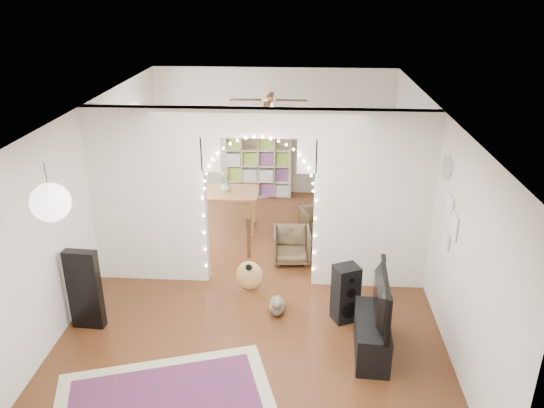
# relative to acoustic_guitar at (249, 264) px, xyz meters

# --- Properties ---
(floor) EXTENTS (7.50, 7.50, 0.00)m
(floor) POSITION_rel_acoustic_guitar_xyz_m (0.13, 0.32, -0.44)
(floor) COLOR black
(floor) RESTS_ON ground
(ceiling) EXTENTS (5.00, 7.50, 0.02)m
(ceiling) POSITION_rel_acoustic_guitar_xyz_m (0.13, 0.32, 2.26)
(ceiling) COLOR white
(ceiling) RESTS_ON wall_back
(wall_back) EXTENTS (5.00, 0.02, 2.70)m
(wall_back) POSITION_rel_acoustic_guitar_xyz_m (0.13, 4.07, 0.91)
(wall_back) COLOR silver
(wall_back) RESTS_ON floor
(wall_front) EXTENTS (5.00, 0.02, 2.70)m
(wall_front) POSITION_rel_acoustic_guitar_xyz_m (0.13, -3.43, 0.91)
(wall_front) COLOR silver
(wall_front) RESTS_ON floor
(wall_left) EXTENTS (0.02, 7.50, 2.70)m
(wall_left) POSITION_rel_acoustic_guitar_xyz_m (-2.37, 0.32, 0.91)
(wall_left) COLOR silver
(wall_left) RESTS_ON floor
(wall_right) EXTENTS (0.02, 7.50, 2.70)m
(wall_right) POSITION_rel_acoustic_guitar_xyz_m (2.63, 0.32, 0.91)
(wall_right) COLOR silver
(wall_right) RESTS_ON floor
(divider_wall) EXTENTS (5.00, 0.20, 2.70)m
(divider_wall) POSITION_rel_acoustic_guitar_xyz_m (0.13, 0.32, 0.99)
(divider_wall) COLOR silver
(divider_wall) RESTS_ON floor
(fairy_lights) EXTENTS (1.64, 0.04, 1.60)m
(fairy_lights) POSITION_rel_acoustic_guitar_xyz_m (0.13, 0.19, 1.11)
(fairy_lights) COLOR #FFEABF
(fairy_lights) RESTS_ON divider_wall
(window) EXTENTS (0.04, 1.20, 1.40)m
(window) POSITION_rel_acoustic_guitar_xyz_m (-2.34, 2.12, 1.06)
(window) COLOR white
(window) RESTS_ON wall_left
(wall_clock) EXTENTS (0.03, 0.31, 0.31)m
(wall_clock) POSITION_rel_acoustic_guitar_xyz_m (2.61, -0.28, 1.66)
(wall_clock) COLOR white
(wall_clock) RESTS_ON wall_right
(picture_frames) EXTENTS (0.02, 0.50, 0.70)m
(picture_frames) POSITION_rel_acoustic_guitar_xyz_m (2.61, -0.68, 1.06)
(picture_frames) COLOR white
(picture_frames) RESTS_ON wall_right
(paper_lantern) EXTENTS (0.40, 0.40, 0.40)m
(paper_lantern) POSITION_rel_acoustic_guitar_xyz_m (-1.77, -2.08, 1.81)
(paper_lantern) COLOR white
(paper_lantern) RESTS_ON ceiling
(ceiling_fan) EXTENTS (1.10, 1.10, 0.30)m
(ceiling_fan) POSITION_rel_acoustic_guitar_xyz_m (0.13, 2.32, 1.96)
(ceiling_fan) COLOR #A97138
(ceiling_fan) RESTS_ON ceiling
(guitar_case) EXTENTS (0.44, 0.17, 1.13)m
(guitar_case) POSITION_rel_acoustic_guitar_xyz_m (-2.07, -1.04, 0.13)
(guitar_case) COLOR black
(guitar_case) RESTS_ON floor
(acoustic_guitar) EXTENTS (0.42, 0.21, 1.00)m
(acoustic_guitar) POSITION_rel_acoustic_guitar_xyz_m (0.00, 0.00, 0.00)
(acoustic_guitar) COLOR tan
(acoustic_guitar) RESTS_ON floor
(tabby_cat) EXTENTS (0.23, 0.53, 0.35)m
(tabby_cat) POSITION_rel_acoustic_guitar_xyz_m (0.44, -0.61, -0.30)
(tabby_cat) COLOR brown
(tabby_cat) RESTS_ON floor
(floor_speaker) EXTENTS (0.40, 0.38, 0.82)m
(floor_speaker) POSITION_rel_acoustic_guitar_xyz_m (1.38, -0.67, -0.03)
(floor_speaker) COLOR black
(floor_speaker) RESTS_ON floor
(media_console) EXTENTS (0.46, 1.02, 0.50)m
(media_console) POSITION_rel_acoustic_guitar_xyz_m (1.66, -1.37, -0.19)
(media_console) COLOR black
(media_console) RESTS_ON floor
(tv) EXTENTS (0.20, 1.08, 0.62)m
(tv) POSITION_rel_acoustic_guitar_xyz_m (1.66, -1.37, 0.37)
(tv) COLOR black
(tv) RESTS_ON media_console
(bookcase) EXTENTS (1.41, 0.88, 1.42)m
(bookcase) POSITION_rel_acoustic_guitar_xyz_m (-0.18, 3.82, 0.27)
(bookcase) COLOR beige
(bookcase) RESTS_ON floor
(dining_table) EXTENTS (1.22, 0.83, 0.76)m
(dining_table) POSITION_rel_acoustic_guitar_xyz_m (-0.65, 2.11, 0.24)
(dining_table) COLOR brown
(dining_table) RESTS_ON floor
(flower_vase) EXTENTS (0.19, 0.19, 0.19)m
(flower_vase) POSITION_rel_acoustic_guitar_xyz_m (-0.65, 2.11, 0.41)
(flower_vase) COLOR silver
(flower_vase) RESTS_ON dining_table
(dining_chair_left) EXTENTS (0.63, 0.65, 0.56)m
(dining_chair_left) POSITION_rel_acoustic_guitar_xyz_m (0.60, 0.95, -0.16)
(dining_chair_left) COLOR #4D3C26
(dining_chair_left) RESTS_ON floor
(dining_chair_right) EXTENTS (0.70, 0.70, 0.49)m
(dining_chair_right) POSITION_rel_acoustic_guitar_xyz_m (1.02, 2.06, -0.19)
(dining_chair_right) COLOR #4D3C26
(dining_chair_right) RESTS_ON floor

